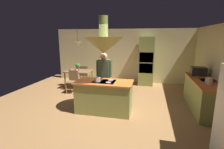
# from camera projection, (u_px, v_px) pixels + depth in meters

# --- Properties ---
(ground) EXTENTS (8.16, 8.16, 0.00)m
(ground) POSITION_uv_depth(u_px,v_px,m) (106.00, 108.00, 5.26)
(ground) COLOR #9E7042
(wall_back) EXTENTS (6.80, 0.10, 2.55)m
(wall_back) POSITION_uv_depth(u_px,v_px,m) (124.00, 56.00, 8.27)
(wall_back) COLOR beige
(wall_back) RESTS_ON ground
(wall_right) EXTENTS (0.10, 7.20, 2.55)m
(wall_right) POSITION_uv_depth(u_px,v_px,m) (223.00, 70.00, 4.67)
(wall_right) COLOR beige
(wall_right) RESTS_ON ground
(kitchen_island) EXTENTS (1.64, 0.82, 0.94)m
(kitchen_island) POSITION_uv_depth(u_px,v_px,m) (104.00, 96.00, 4.97)
(kitchen_island) COLOR #8C934C
(kitchen_island) RESTS_ON ground
(counter_run_right) EXTENTS (0.73, 2.20, 0.92)m
(counter_run_right) POSITION_uv_depth(u_px,v_px,m) (202.00, 94.00, 5.12)
(counter_run_right) COLOR #8C934C
(counter_run_right) RESTS_ON ground
(oven_tower) EXTENTS (0.66, 0.62, 2.17)m
(oven_tower) POSITION_uv_depth(u_px,v_px,m) (146.00, 61.00, 7.69)
(oven_tower) COLOR #8C934C
(oven_tower) RESTS_ON ground
(dining_table) EXTENTS (1.09, 0.81, 0.76)m
(dining_table) POSITION_uv_depth(u_px,v_px,m) (79.00, 73.00, 7.29)
(dining_table) COLOR brown
(dining_table) RESTS_ON ground
(person_at_island) EXTENTS (0.53, 0.22, 1.67)m
(person_at_island) POSITION_uv_depth(u_px,v_px,m) (104.00, 75.00, 5.55)
(person_at_island) COLOR tan
(person_at_island) RESTS_ON ground
(range_hood) EXTENTS (1.10, 1.10, 1.00)m
(range_hood) POSITION_uv_depth(u_px,v_px,m) (104.00, 44.00, 4.64)
(range_hood) COLOR #8C934C
(pendant_light_over_table) EXTENTS (0.32, 0.32, 0.82)m
(pendant_light_over_table) POSITION_uv_depth(u_px,v_px,m) (78.00, 45.00, 7.03)
(pendant_light_over_table) COLOR beige
(chair_facing_island) EXTENTS (0.40, 0.40, 0.87)m
(chair_facing_island) POSITION_uv_depth(u_px,v_px,m) (73.00, 80.00, 6.72)
(chair_facing_island) COLOR brown
(chair_facing_island) RESTS_ON ground
(chair_by_back_wall) EXTENTS (0.40, 0.40, 0.87)m
(chair_by_back_wall) POSITION_uv_depth(u_px,v_px,m) (84.00, 73.00, 7.92)
(chair_by_back_wall) COLOR brown
(chair_by_back_wall) RESTS_ON ground
(potted_plant_on_table) EXTENTS (0.20, 0.20, 0.30)m
(potted_plant_on_table) POSITION_uv_depth(u_px,v_px,m) (78.00, 66.00, 7.33)
(potted_plant_on_table) COLOR #99382D
(potted_plant_on_table) RESTS_ON dining_table
(cup_on_table) EXTENTS (0.07, 0.07, 0.09)m
(cup_on_table) POSITION_uv_depth(u_px,v_px,m) (77.00, 70.00, 7.06)
(cup_on_table) COLOR white
(cup_on_table) RESTS_ON dining_table
(canister_flour) EXTENTS (0.13, 0.13, 0.20)m
(canister_flour) POSITION_uv_depth(u_px,v_px,m) (210.00, 81.00, 4.49)
(canister_flour) COLOR #E0B78C
(canister_flour) RESTS_ON counter_run_right
(canister_sugar) EXTENTS (0.13, 0.13, 0.15)m
(canister_sugar) POSITION_uv_depth(u_px,v_px,m) (208.00, 80.00, 4.66)
(canister_sugar) COLOR silver
(canister_sugar) RESTS_ON counter_run_right
(microwave_on_counter) EXTENTS (0.46, 0.36, 0.28)m
(microwave_on_counter) POSITION_uv_depth(u_px,v_px,m) (198.00, 71.00, 5.61)
(microwave_on_counter) COLOR #232326
(microwave_on_counter) RESTS_ON counter_run_right
(cooking_pot_on_cooktop) EXTENTS (0.18, 0.18, 0.12)m
(cooking_pot_on_cooktop) POSITION_uv_depth(u_px,v_px,m) (97.00, 79.00, 4.76)
(cooking_pot_on_cooktop) COLOR #B2B2B7
(cooking_pot_on_cooktop) RESTS_ON kitchen_island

